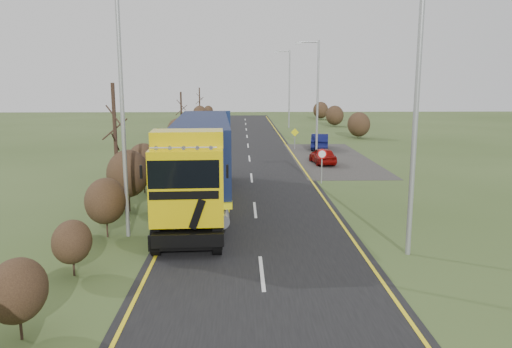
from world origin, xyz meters
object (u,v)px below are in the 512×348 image
Objects in this scene: car_red_hatchback at (323,156)px; car_blue_sedan at (320,142)px; lorry at (201,157)px; speed_sign at (322,160)px; streetlight_near at (413,110)px.

car_blue_sedan reaches higher than car_red_hatchback.
lorry is 3.69× the size of car_blue_sedan.
speed_sign is at bearing 34.80° from lorry.
speed_sign reaches higher than car_blue_sedan.
streetlight_near is 4.47× the size of speed_sign.
car_red_hatchback is 7.31m from speed_sign.
car_red_hatchback is at bearing 80.26° from speed_sign.
lorry is 7.52× the size of speed_sign.
car_blue_sedan is at bearing 63.27° from lorry.
speed_sign is (-2.27, -15.17, 0.74)m from car_blue_sedan.
lorry reaches higher than car_red_hatchback.
speed_sign is at bearing 74.84° from car_red_hatchback.
streetlight_near is at bearing 97.27° from car_blue_sedan.
streetlight_near is (-1.26, -27.70, 4.47)m from car_blue_sedan.
car_blue_sedan is 28.09m from streetlight_near.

